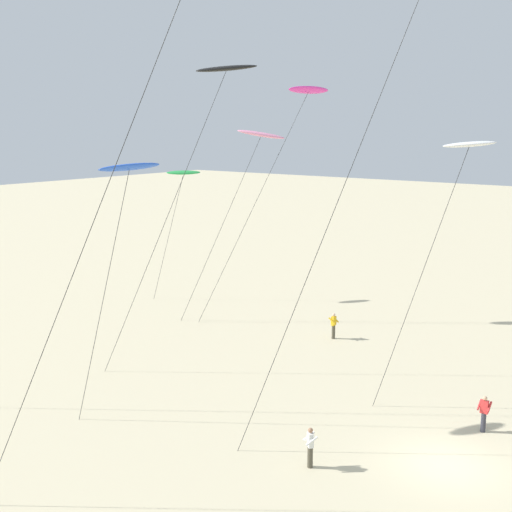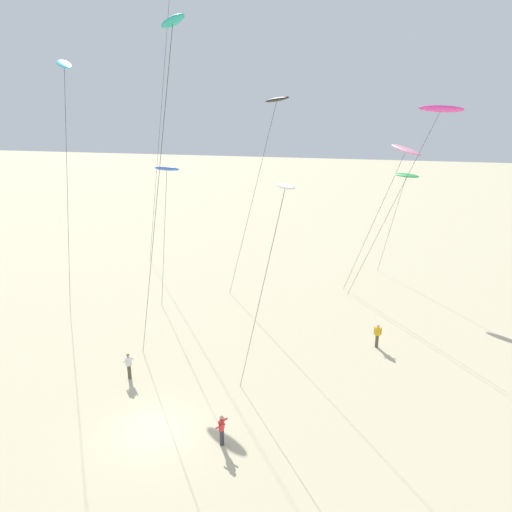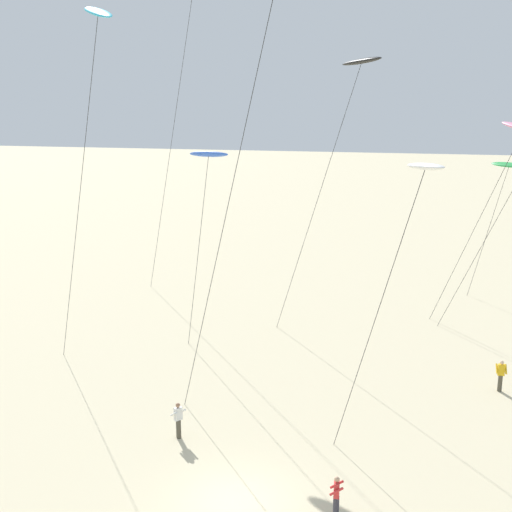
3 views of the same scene
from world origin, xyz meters
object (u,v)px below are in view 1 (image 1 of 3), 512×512
Objects in this scene: kite_magenta at (308,91)px; kite_white at (468,147)px; kite_flyer_furthest at (310,446)px; kite_pink at (261,135)px; kite_green at (183,173)px; kite_black at (225,71)px; kite_flyer_middle at (484,413)px; kite_flyer_nearest at (334,325)px; kite_blue at (129,169)px.

kite_magenta is 1.26× the size of kite_white.
kite_white is 7.58× the size of kite_flyer_furthest.
kite_pink reaches higher than kite_green.
kite_black is 1.03× the size of kite_magenta.
kite_flyer_middle is (-8.53, -18.58, -11.76)m from kite_pink.
kite_magenta is at bearing 54.11° from kite_flyer_nearest.
kite_green is at bearing 51.71° from kite_black.
kite_black is at bearing 54.91° from kite_flyer_furthest.
kite_flyer_furthest is at bearing -146.60° from kite_magenta.
kite_blue is 0.93× the size of kite_white.
kite_blue is 0.74× the size of kite_magenta.
kite_pink is 17.37m from kite_blue.
kite_green is 0.85× the size of kite_blue.
kite_pink reaches higher than kite_flyer_nearest.
kite_flyer_middle is at bearing -137.32° from kite_white.
kite_black is (-9.59, -12.14, 6.35)m from kite_green.
kite_green is 17.11m from kite_flyer_nearest.
kite_black is at bearing 91.12° from kite_flyer_middle.
kite_flyer_nearest is (-1.15, -6.63, -11.76)m from kite_pink.
kite_blue is at bearing -162.68° from kite_pink.
kite_pink is 8.44m from kite_green.
kite_blue is (-7.73, -0.90, -4.66)m from kite_black.
kite_green is (0.77, 7.89, -2.91)m from kite_pink.
kite_magenta is at bearing -84.46° from kite_green.
kite_flyer_middle is at bearing -122.81° from kite_magenta.
kite_magenta reaches higher than kite_pink.
kite_flyer_furthest is (-15.76, -14.14, -11.76)m from kite_pink.
kite_magenta is 15.47m from kite_flyer_nearest.
kite_flyer_middle is at bearing -59.17° from kite_blue.
kite_white reaches higher than kite_flyer_furthest.
kite_pink reaches higher than kite_white.
kite_flyer_nearest is at bearing -5.45° from kite_blue.
kite_pink is at bearing -95.59° from kite_green.
kite_black reaches higher than kite_white.
kite_flyer_nearest is 1.00× the size of kite_flyer_middle.
kite_magenta is at bearing 9.02° from kite_black.
kite_pink is at bearing 80.16° from kite_flyer_nearest.
kite_flyer_nearest and kite_flyer_furthest have the same top height.
kite_white is (-6.83, -24.18, 2.58)m from kite_green.
kite_green is 29.41m from kite_flyer_middle.
kite_magenta is 9.57× the size of kite_flyer_furthest.
kite_green reaches higher than kite_flyer_nearest.
kite_blue is 7.09× the size of kite_flyer_furthest.
kite_flyer_nearest is at bearing -97.54° from kite_green.
kite_flyer_middle is (-9.31, -26.46, -8.85)m from kite_green.
kite_magenta is (18.33, 2.59, 4.10)m from kite_blue.
kite_flyer_middle is at bearing -114.67° from kite_pink.
kite_magenta is at bearing 57.19° from kite_flyer_middle.
kite_magenta reaches higher than kite_flyer_nearest.
kite_black is 9.88× the size of kite_flyer_nearest.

